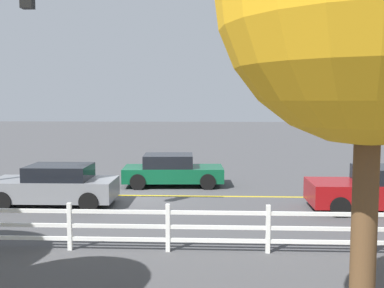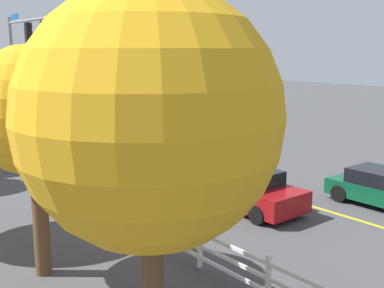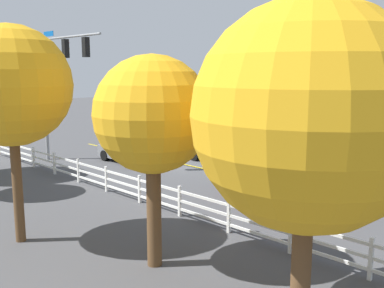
# 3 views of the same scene
# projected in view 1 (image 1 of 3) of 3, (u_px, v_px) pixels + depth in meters

# --- Properties ---
(ground_plane) EXTENTS (120.00, 120.00, 0.00)m
(ground_plane) POSITION_uv_depth(u_px,v_px,m) (137.00, 196.00, 17.52)
(ground_plane) COLOR #444447
(lane_center_stripe) EXTENTS (28.00, 0.16, 0.01)m
(lane_center_stripe) POSITION_uv_depth(u_px,v_px,m) (243.00, 196.00, 17.34)
(lane_center_stripe) COLOR gold
(lane_center_stripe) RESTS_ON ground_plane
(car_2) EXTENTS (4.20, 1.95, 1.40)m
(car_2) POSITION_uv_depth(u_px,v_px,m) (55.00, 186.00, 15.83)
(car_2) COLOR slate
(car_2) RESTS_ON ground_plane
(car_3) EXTENTS (4.24, 2.14, 1.33)m
(car_3) POSITION_uv_depth(u_px,v_px,m) (172.00, 170.00, 19.50)
(car_3) COLOR #0C4C2D
(car_3) RESTS_ON ground_plane
(white_rail_fence) EXTENTS (26.10, 0.10, 1.15)m
(white_rail_fence) POSITION_uv_depth(u_px,v_px,m) (218.00, 227.00, 10.95)
(white_rail_fence) COLOR white
(white_rail_fence) RESTS_ON ground_plane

